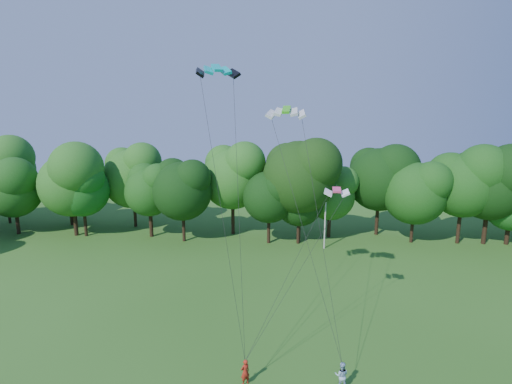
# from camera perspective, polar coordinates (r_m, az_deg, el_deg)

# --- Properties ---
(utility_pole) EXTENTS (1.44, 0.18, 7.20)m
(utility_pole) POSITION_cam_1_polar(r_m,az_deg,el_deg) (49.05, 9.85, -3.82)
(utility_pole) COLOR #BBBAB2
(utility_pole) RESTS_ON ground
(kite_flyer_left) EXTENTS (0.73, 0.69, 1.67)m
(kite_flyer_left) POSITION_cam_1_polar(r_m,az_deg,el_deg) (26.91, -1.57, -24.31)
(kite_flyer_left) COLOR #B22517
(kite_flyer_left) RESTS_ON ground
(kite_flyer_right) EXTENTS (0.90, 0.74, 1.72)m
(kite_flyer_right) POSITION_cam_1_polar(r_m,az_deg,el_deg) (27.11, 12.13, -24.22)
(kite_flyer_right) COLOR #A1BFDF
(kite_flyer_right) RESTS_ON ground
(kite_teal) EXTENTS (3.02, 2.25, 0.62)m
(kite_teal) POSITION_cam_1_polar(r_m,az_deg,el_deg) (27.34, -5.63, 17.23)
(kite_teal) COLOR #05ABAF
(kite_teal) RESTS_ON ground
(kite_green) EXTENTS (2.76, 1.38, 0.58)m
(kite_green) POSITION_cam_1_polar(r_m,az_deg,el_deg) (28.53, 4.36, 11.65)
(kite_green) COLOR #3EC51D
(kite_green) RESTS_ON ground
(kite_pink) EXTENTS (1.79, 0.91, 0.31)m
(kite_pink) POSITION_cam_1_polar(r_m,az_deg,el_deg) (28.77, 11.47, 0.30)
(kite_pink) COLOR #EB417C
(kite_pink) RESTS_ON ground
(tree_back_west) EXTENTS (7.71, 7.71, 11.21)m
(tree_back_west) POSITION_cam_1_polar(r_m,az_deg,el_deg) (57.27, -23.61, 0.94)
(tree_back_west) COLOR #392817
(tree_back_west) RESTS_ON ground
(tree_back_center) EXTENTS (9.97, 9.97, 14.50)m
(tree_back_center) POSITION_cam_1_polar(r_m,az_deg,el_deg) (49.35, 6.23, 2.70)
(tree_back_center) COLOR #311C13
(tree_back_center) RESTS_ON ground
(tree_back_east) EXTENTS (6.70, 6.70, 9.74)m
(tree_back_east) POSITION_cam_1_polar(r_m,az_deg,el_deg) (58.56, 32.74, -0.64)
(tree_back_east) COLOR #321E14
(tree_back_east) RESTS_ON ground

